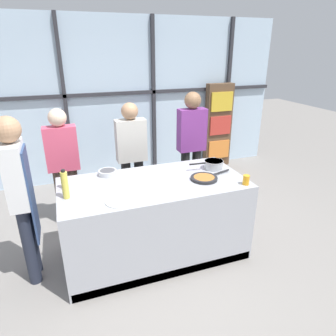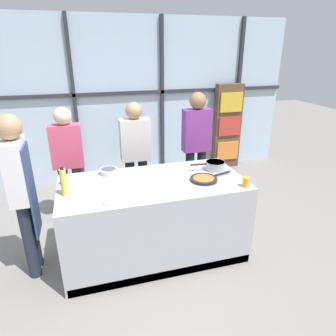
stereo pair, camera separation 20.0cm
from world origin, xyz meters
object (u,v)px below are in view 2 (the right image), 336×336
object	(u,v)px
oil_bottle	(64,182)
juice_glass_near	(246,182)
spectator_center_right	(196,142)
frying_pan	(204,179)
saucepan	(215,165)
chef	(21,187)
white_plate	(116,200)
spectator_far_left	(68,159)
pepper_grinder	(64,177)
mixing_bowl	(109,171)
spectator_center_left	(136,152)

from	to	relation	value
oil_bottle	juice_glass_near	size ratio (longest dim) A/B	2.81
spectator_center_right	juice_glass_near	distance (m)	1.43
frying_pan	saucepan	distance (m)	0.34
chef	spectator_center_right	world-z (taller)	chef
chef	white_plate	xyz separation A→B (m)	(0.87, -0.37, -0.08)
chef	spectator_far_left	distance (m)	1.08
spectator_center_right	saucepan	world-z (taller)	spectator_center_right
juice_glass_near	spectator_far_left	bearing A→B (deg)	141.85
spectator_far_left	white_plate	xyz separation A→B (m)	(0.46, -1.36, 0.01)
pepper_grinder	saucepan	bearing A→B (deg)	-1.59
saucepan	oil_bottle	bearing A→B (deg)	-173.65
pepper_grinder	juice_glass_near	distance (m)	1.92
saucepan	oil_bottle	xyz separation A→B (m)	(-1.70, -0.19, 0.09)
oil_bottle	spectator_center_right	bearing A→B (deg)	31.21
chef	mixing_bowl	bearing A→B (deg)	110.08
white_plate	spectator_center_right	bearing A→B (deg)	45.13
spectator_center_left	white_plate	size ratio (longest dim) A/B	6.22
spectator_center_left	juice_glass_near	bearing A→B (deg)	122.50
spectator_center_right	pepper_grinder	distance (m)	2.03
oil_bottle	chef	bearing A→B (deg)	164.92
frying_pan	juice_glass_near	bearing A→B (deg)	-37.19
saucepan	mixing_bowl	size ratio (longest dim) A/B	2.01
spectator_far_left	spectator_center_right	world-z (taller)	spectator_center_right
white_plate	mixing_bowl	xyz separation A→B (m)	(0.00, 0.69, 0.02)
saucepan	spectator_center_right	bearing A→B (deg)	82.70
spectator_far_left	frying_pan	size ratio (longest dim) A/B	3.05
spectator_far_left	chef	bearing A→B (deg)	67.52
chef	saucepan	size ratio (longest dim) A/B	4.11
spectator_center_right	white_plate	bearing A→B (deg)	45.13
oil_bottle	mixing_bowl	bearing A→B (deg)	42.61
spectator_far_left	mixing_bowl	bearing A→B (deg)	124.90
spectator_center_left	saucepan	size ratio (longest dim) A/B	3.82
spectator_far_left	frying_pan	world-z (taller)	spectator_far_left
pepper_grinder	juice_glass_near	size ratio (longest dim) A/B	1.97
spectator_far_left	frying_pan	distance (m)	1.87
juice_glass_near	saucepan	bearing A→B (deg)	102.88
spectator_center_left	pepper_grinder	bearing A→B (deg)	43.23
chef	oil_bottle	xyz separation A→B (m)	(0.41, -0.11, 0.05)
frying_pan	oil_bottle	world-z (taller)	oil_bottle
frying_pan	chef	bearing A→B (deg)	174.89
saucepan	white_plate	size ratio (longest dim) A/B	1.63
spectator_center_left	juice_glass_near	xyz separation A→B (m)	(0.91, -1.43, 0.05)
pepper_grinder	juice_glass_near	bearing A→B (deg)	-17.13
spectator_center_left	frying_pan	bearing A→B (deg)	115.58
chef	juice_glass_near	bearing A→B (deg)	78.91
spectator_far_left	mixing_bowl	size ratio (longest dim) A/B	7.60
spectator_center_right	oil_bottle	world-z (taller)	spectator_center_right
frying_pan	mixing_bowl	xyz separation A→B (m)	(-1.00, 0.49, 0.01)
mixing_bowl	pepper_grinder	size ratio (longest dim) A/B	1.01
chef	mixing_bowl	size ratio (longest dim) A/B	8.27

